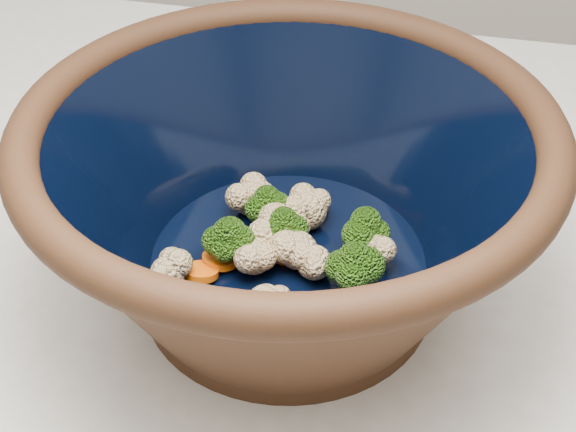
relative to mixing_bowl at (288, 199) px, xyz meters
The scene contains 2 objects.
mixing_bowl is the anchor object (origin of this frame).
vegetable_pile 0.04m from the mixing_bowl, ahead, with size 0.18×0.17×0.05m.
Camera 1 is at (0.19, -0.39, 1.38)m, focal length 50.00 mm.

